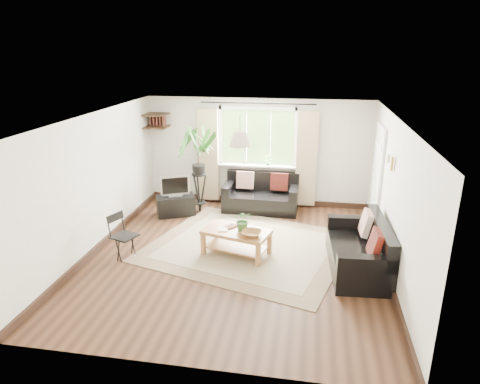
% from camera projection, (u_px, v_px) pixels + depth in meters
% --- Properties ---
extents(floor, '(5.50, 5.50, 0.00)m').
position_uv_depth(floor, '(236.00, 256.00, 7.42)').
color(floor, black).
rests_on(floor, ground).
extents(ceiling, '(5.50, 5.50, 0.00)m').
position_uv_depth(ceiling, '(236.00, 118.00, 6.64)').
color(ceiling, white).
rests_on(ceiling, floor).
extents(wall_back, '(5.00, 0.02, 2.40)m').
position_uv_depth(wall_back, '(258.00, 152.00, 9.60)').
color(wall_back, beige).
rests_on(wall_back, floor).
extents(wall_front, '(5.00, 0.02, 2.40)m').
position_uv_depth(wall_front, '(190.00, 275.00, 4.47)').
color(wall_front, beige).
rests_on(wall_front, floor).
extents(wall_left, '(0.02, 5.50, 2.40)m').
position_uv_depth(wall_left, '(95.00, 183.00, 7.43)').
color(wall_left, beige).
rests_on(wall_left, floor).
extents(wall_right, '(0.02, 5.50, 2.40)m').
position_uv_depth(wall_right, '(394.00, 200.00, 6.64)').
color(wall_right, beige).
rests_on(wall_right, floor).
extents(rug, '(4.04, 3.71, 0.02)m').
position_uv_depth(rug, '(248.00, 246.00, 7.77)').
color(rug, beige).
rests_on(rug, floor).
extents(window, '(2.50, 0.16, 2.16)m').
position_uv_depth(window, '(257.00, 137.00, 9.45)').
color(window, white).
rests_on(window, wall_back).
extents(door, '(0.06, 0.96, 2.06)m').
position_uv_depth(door, '(376.00, 180.00, 8.29)').
color(door, silver).
rests_on(door, wall_right).
extents(corner_shelf, '(0.50, 0.50, 0.34)m').
position_uv_depth(corner_shelf, '(156.00, 121.00, 9.50)').
color(corner_shelf, black).
rests_on(corner_shelf, wall_back).
extents(pendant_lamp, '(0.36, 0.36, 0.54)m').
position_uv_depth(pendant_lamp, '(240.00, 135.00, 7.13)').
color(pendant_lamp, beige).
rests_on(pendant_lamp, ceiling).
extents(wall_sconce, '(0.12, 0.12, 0.28)m').
position_uv_depth(wall_sconce, '(390.00, 161.00, 6.75)').
color(wall_sconce, beige).
rests_on(wall_sconce, wall_right).
extents(sofa_back, '(1.63, 0.83, 0.76)m').
position_uv_depth(sofa_back, '(261.00, 194.00, 9.41)').
color(sofa_back, black).
rests_on(sofa_back, floor).
extents(sofa_right, '(1.75, 0.95, 0.80)m').
position_uv_depth(sofa_right, '(358.00, 247.00, 6.87)').
color(sofa_right, black).
rests_on(sofa_right, floor).
extents(coffee_table, '(1.25, 0.89, 0.46)m').
position_uv_depth(coffee_table, '(236.00, 242.00, 7.42)').
color(coffee_table, brown).
rests_on(coffee_table, floor).
extents(table_plant, '(0.34, 0.30, 0.36)m').
position_uv_depth(table_plant, '(243.00, 220.00, 7.29)').
color(table_plant, '#336327').
rests_on(table_plant, coffee_table).
extents(bowl, '(0.36, 0.36, 0.08)m').
position_uv_depth(bowl, '(252.00, 234.00, 7.12)').
color(bowl, brown).
rests_on(bowl, coffee_table).
extents(book_a, '(0.19, 0.23, 0.02)m').
position_uv_depth(book_a, '(219.00, 229.00, 7.37)').
color(book_a, white).
rests_on(book_a, coffee_table).
extents(book_b, '(0.26, 0.27, 0.02)m').
position_uv_depth(book_b, '(228.00, 225.00, 7.54)').
color(book_b, brown).
rests_on(book_b, coffee_table).
extents(tv_stand, '(0.90, 0.74, 0.43)m').
position_uv_depth(tv_stand, '(176.00, 205.00, 9.21)').
color(tv_stand, black).
rests_on(tv_stand, floor).
extents(tv, '(0.64, 0.44, 0.47)m').
position_uv_depth(tv, '(175.00, 186.00, 9.06)').
color(tv, '#A5A5AA').
rests_on(tv, tv_stand).
extents(palm_stand, '(0.82, 0.82, 1.88)m').
position_uv_depth(palm_stand, '(199.00, 170.00, 9.15)').
color(palm_stand, black).
rests_on(palm_stand, floor).
extents(folding_chair, '(0.52, 0.52, 0.78)m').
position_uv_depth(folding_chair, '(125.00, 237.00, 7.25)').
color(folding_chair, black).
rests_on(folding_chair, floor).
extents(sill_plant, '(0.14, 0.10, 0.27)m').
position_uv_depth(sill_plant, '(268.00, 160.00, 9.49)').
color(sill_plant, '#2D6023').
rests_on(sill_plant, window).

